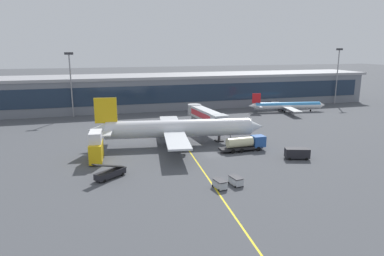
{
  "coord_description": "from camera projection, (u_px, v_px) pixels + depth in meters",
  "views": [
    {
      "loc": [
        -24.6,
        -69.49,
        23.05
      ],
      "look_at": [
        -2.57,
        7.46,
        4.5
      ],
      "focal_mm": 32.77,
      "sensor_mm": 36.0,
      "label": 1
    }
  ],
  "objects": [
    {
      "name": "apron_light_mast_0",
      "position": [
        338.0,
        72.0,
        143.45
      ],
      "size": [
        2.8,
        0.5,
        22.56
      ],
      "color": "gray",
      "rests_on": "ground_plane"
    },
    {
      "name": "baggage_cart_0",
      "position": [
        220.0,
        184.0,
        58.37
      ],
      "size": [
        2.02,
        2.88,
        1.48
      ],
      "color": "#B2B7BC",
      "rests_on": "ground_plane"
    },
    {
      "name": "ground_plane",
      "position": [
        213.0,
        155.0,
        76.88
      ],
      "size": [
        700.0,
        700.0,
        0.0
      ],
      "primitive_type": "plane",
      "color": "#47494F"
    },
    {
      "name": "baggage_cart_1",
      "position": [
        236.0,
        181.0,
        59.74
      ],
      "size": [
        2.02,
        2.88,
        1.48
      ],
      "color": "#B2B7BC",
      "rests_on": "ground_plane"
    },
    {
      "name": "fuel_tanker",
      "position": [
        245.0,
        143.0,
        79.42
      ],
      "size": [
        10.87,
        2.95,
        3.25
      ],
      "color": "#232326",
      "rests_on": "ground_plane"
    },
    {
      "name": "apron_lead_in_line",
      "position": [
        191.0,
        154.0,
        77.59
      ],
      "size": [
        6.15,
        79.81,
        0.01
      ],
      "primitive_type": "cube",
      "rotation": [
        0.0,
        0.0,
        -0.07
      ],
      "color": "yellow",
      "rests_on": "ground_plane"
    },
    {
      "name": "jet_bridge",
      "position": [
        205.0,
        115.0,
        94.75
      ],
      "size": [
        5.41,
        20.48,
        6.83
      ],
      "color": "#B2B7BC",
      "rests_on": "ground_plane"
    },
    {
      "name": "catering_lift",
      "position": [
        96.0,
        147.0,
        71.64
      ],
      "size": [
        3.17,
        7.02,
        6.3
      ],
      "color": "yellow",
      "rests_on": "ground_plane"
    },
    {
      "name": "crew_van",
      "position": [
        298.0,
        153.0,
        73.64
      ],
      "size": [
        5.4,
        3.51,
        2.3
      ],
      "color": "black",
      "rests_on": "ground_plane"
    },
    {
      "name": "apron_light_mast_1",
      "position": [
        71.0,
        79.0,
        115.74
      ],
      "size": [
        2.8,
        0.5,
        21.4
      ],
      "color": "gray",
      "rests_on": "ground_plane"
    },
    {
      "name": "belt_loader",
      "position": [
        110.0,
        173.0,
        62.92
      ],
      "size": [
        6.26,
        5.28,
        3.49
      ],
      "color": "black",
      "rests_on": "ground_plane"
    },
    {
      "name": "terminal_building",
      "position": [
        111.0,
        93.0,
        131.95
      ],
      "size": [
        211.93,
        21.99,
        12.53
      ],
      "color": "slate",
      "rests_on": "ground_plane"
    },
    {
      "name": "commuter_jet_far",
      "position": [
        287.0,
        106.0,
        127.01
      ],
      "size": [
        28.94,
        23.2,
        6.96
      ],
      "color": "white",
      "rests_on": "ground_plane"
    },
    {
      "name": "main_airliner",
      "position": [
        178.0,
        128.0,
        83.39
      ],
      "size": [
        42.16,
        33.53,
        11.8
      ],
      "color": "silver",
      "rests_on": "ground_plane"
    }
  ]
}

